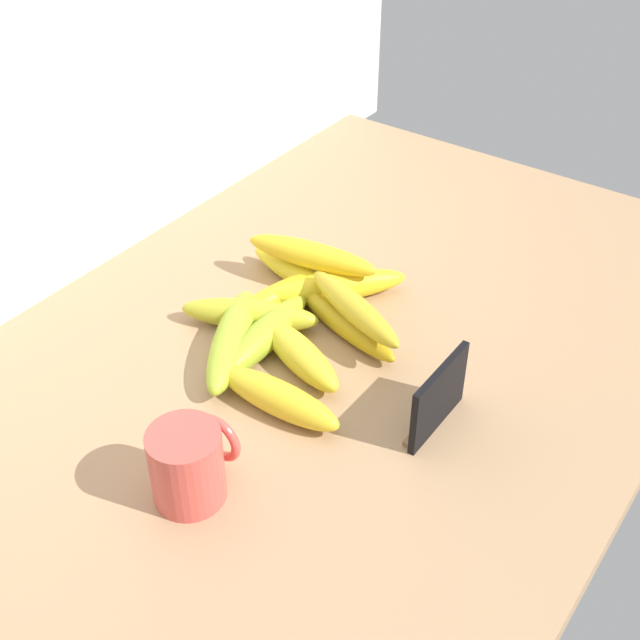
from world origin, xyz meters
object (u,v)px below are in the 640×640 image
object	(u,v)px
banana_8	(331,287)
banana_6	(265,335)
coffee_mug	(189,464)
banana_9	(354,308)
banana_2	(345,324)
banana_7	(232,340)
banana_10	(312,255)
banana_4	(278,398)
banana_5	(300,355)
banana_3	(303,277)
banana_0	(250,315)
chalkboard_sign	(438,399)
banana_1	(282,294)

from	to	relation	value
banana_8	banana_6	bearing A→B (deg)	176.41
coffee_mug	banana_9	xyz separation A→B (cm)	(30.42, 0.52, 0.64)
banana_2	banana_7	xyz separation A→B (cm)	(-11.30, 9.10, 0.58)
banana_2	banana_7	world-z (taller)	banana_7
banana_9	banana_10	size ratio (longest dim) A/B	0.96
banana_4	banana_5	bearing A→B (deg)	18.81
banana_8	banana_10	bearing A→B (deg)	75.66
banana_5	banana_7	size ratio (longest dim) A/B	0.77
coffee_mug	banana_2	world-z (taller)	coffee_mug
banana_6	banana_10	bearing A→B (deg)	12.32
banana_3	banana_7	bearing A→B (deg)	-175.44
banana_3	banana_10	distance (cm)	3.69
banana_0	banana_2	distance (cm)	12.25
chalkboard_sign	banana_3	distance (cm)	30.59
banana_6	banana_7	world-z (taller)	banana_7
banana_1	banana_8	distance (cm)	6.58
banana_3	banana_10	xyz separation A→B (cm)	(0.75, -0.85, 3.51)
banana_0	banana_3	bearing A→B (deg)	-1.66
chalkboard_sign	banana_6	distance (cm)	23.91
banana_8	banana_10	xyz separation A→B (cm)	(0.98, 3.85, 3.15)
banana_0	banana_9	bearing A→B (deg)	-65.01
banana_7	coffee_mug	bearing A→B (deg)	-150.33
banana_1	banana_5	world-z (taller)	banana_5
banana_1	banana_10	bearing A→B (deg)	-8.55
banana_4	banana_5	size ratio (longest dim) A/B	1.08
banana_10	banana_5	bearing A→B (deg)	-148.78
chalkboard_sign	banana_7	distance (cm)	26.72
banana_2	banana_7	distance (cm)	14.52
banana_7	banana_9	size ratio (longest dim) A/B	1.10
banana_8	banana_3	bearing A→B (deg)	87.15
chalkboard_sign	banana_2	distance (cm)	19.02
banana_10	banana_2	bearing A→B (deg)	-121.83
banana_2	banana_10	xyz separation A→B (cm)	(5.94, 9.57, 3.58)
banana_3	banana_4	size ratio (longest dim) A/B	1.19
banana_1	banana_7	bearing A→B (deg)	-173.59
banana_7	banana_8	size ratio (longest dim) A/B	0.95
banana_2	banana_3	bearing A→B (deg)	63.52
banana_8	banana_9	world-z (taller)	banana_9
coffee_mug	banana_8	world-z (taller)	coffee_mug
banana_0	banana_7	bearing A→B (deg)	-163.21
banana_1	banana_9	distance (cm)	12.25
coffee_mug	banana_3	xyz separation A→B (cm)	(35.84, 12.33, -2.57)
chalkboard_sign	coffee_mug	size ratio (longest dim) A/B	1.22
banana_5	banana_9	world-z (taller)	banana_9
banana_3	banana_8	size ratio (longest dim) A/B	0.94
banana_8	banana_9	xyz separation A→B (cm)	(-5.18, -7.12, 2.84)
banana_0	banana_8	xyz separation A→B (cm)	(10.84, -5.01, 0.03)
chalkboard_sign	banana_10	world-z (taller)	chalkboard_sign
banana_0	banana_9	xyz separation A→B (cm)	(5.66, -12.14, 2.88)
banana_6	banana_10	xyz separation A→B (cm)	(13.90, 3.04, 3.17)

